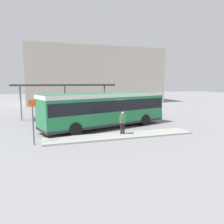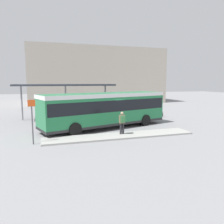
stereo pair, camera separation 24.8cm
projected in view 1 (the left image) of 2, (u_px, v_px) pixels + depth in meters
ground_plane at (106, 128)px, 18.70m from camera, size 120.00×120.00×0.00m
curb_island at (121, 136)px, 15.62m from camera, size 10.85×1.80×0.12m
city_bus at (106, 107)px, 18.47m from camera, size 11.35×5.68×2.96m
pedestrian_waiting at (123, 121)px, 15.77m from camera, size 0.40×0.42×1.63m
bicycle_yellow at (159, 114)px, 24.75m from camera, size 0.48×1.54×0.67m
bicycle_white at (158, 112)px, 25.64m from camera, size 0.48×1.52×0.66m
bicycle_green at (152, 112)px, 26.31m from camera, size 0.48×1.63×0.70m
station_shelter at (65, 86)px, 23.10m from camera, size 10.35×3.03×3.66m
potted_planter_near_shelter at (107, 112)px, 22.48m from camera, size 1.03×1.03×1.52m
platform_sign at (33, 120)px, 13.41m from camera, size 0.44×0.08×2.80m
station_building at (91, 76)px, 44.53m from camera, size 24.55×15.60×10.04m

